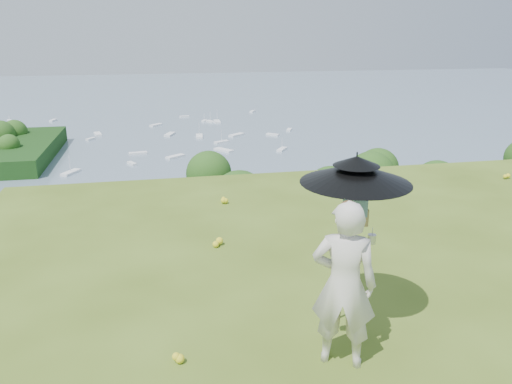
{
  "coord_description": "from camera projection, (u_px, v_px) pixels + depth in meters",
  "views": [
    {
      "loc": [
        -3.49,
        -4.83,
        3.44
      ],
      "look_at": [
        -2.01,
        2.51,
        1.0
      ],
      "focal_mm": 35.0,
      "sensor_mm": 36.0,
      "label": 1
    }
  ],
  "objects": [
    {
      "name": "shoreline_tier",
      "position": [
        186.0,
        266.0,
        87.28
      ],
      "size": [
        170.0,
        28.0,
        8.0
      ],
      "primitive_type": "cube",
      "color": "#6E6858",
      "rests_on": "bay_water"
    },
    {
      "name": "ground",
      "position": [
        453.0,
        319.0,
        6.22
      ],
      "size": [
        14.0,
        14.0,
        0.0
      ],
      "primitive_type": "plane",
      "color": "#4B631C",
      "rests_on": "ground"
    },
    {
      "name": "painter_cap",
      "position": [
        349.0,
        205.0,
        4.89
      ],
      "size": [
        0.25,
        0.27,
        0.1
      ],
      "primitive_type": null,
      "rotation": [
        0.0,
        0.0,
        -0.3
      ],
      "color": "#D37378",
      "rests_on": "painter"
    },
    {
      "name": "moored_boats",
      "position": [
        130.0,
        148.0,
        164.37
      ],
      "size": [
        140.0,
        140.0,
        0.7
      ],
      "primitive_type": null,
      "color": "white",
      "rests_on": "bay_water"
    },
    {
      "name": "harbor_town",
      "position": [
        184.0,
        232.0,
        85.26
      ],
      "size": [
        110.0,
        22.0,
        5.0
      ],
      "primitive_type": null,
      "color": "silver",
      "rests_on": "shoreline_tier"
    },
    {
      "name": "painter",
      "position": [
        344.0,
        285.0,
        5.16
      ],
      "size": [
        0.8,
        0.68,
        1.85
      ],
      "primitive_type": "imported",
      "rotation": [
        0.0,
        0.0,
        2.72
      ],
      "color": "beige",
      "rests_on": "ground"
    },
    {
      "name": "field_easel",
      "position": [
        350.0,
        266.0,
        5.74
      ],
      "size": [
        0.75,
        0.75,
        1.69
      ],
      "primitive_type": null,
      "rotation": [
        0.0,
        0.0,
        -0.2
      ],
      "color": "#AC8D48",
      "rests_on": "ground"
    },
    {
      "name": "sun_umbrella",
      "position": [
        355.0,
        188.0,
        5.48
      ],
      "size": [
        1.43,
        1.43,
        0.8
      ],
      "primitive_type": null,
      "rotation": [
        0.0,
        0.0,
        -0.19
      ],
      "color": "black",
      "rests_on": "field_easel"
    },
    {
      "name": "wildflowers",
      "position": [
        443.0,
        305.0,
        6.43
      ],
      "size": [
        10.0,
        10.5,
        0.12
      ],
      "primitive_type": null,
      "color": "yellow",
      "rests_on": "ground"
    },
    {
      "name": "slope_trees",
      "position": [
        205.0,
        252.0,
        43.49
      ],
      "size": [
        110.0,
        50.0,
        6.0
      ],
      "primitive_type": null,
      "color": "#235319",
      "rests_on": "forest_slope"
    },
    {
      "name": "bay_water",
      "position": [
        163.0,
        111.0,
        240.46
      ],
      "size": [
        700.0,
        700.0,
        0.0
      ],
      "primitive_type": "plane",
      "color": "slate",
      "rests_on": "ground"
    }
  ]
}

